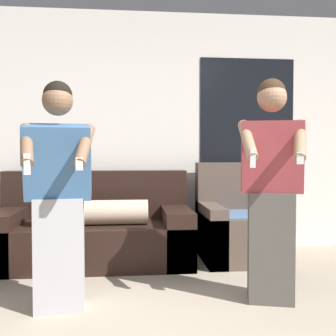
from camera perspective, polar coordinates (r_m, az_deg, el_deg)
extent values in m
cube|color=silver|center=(4.50, -2.53, 5.26)|extent=(5.97, 0.06, 2.70)
cube|color=black|center=(4.68, 11.41, 7.55)|extent=(1.10, 0.01, 1.30)
cube|color=black|center=(4.07, -10.70, -10.65)|extent=(1.95, 0.90, 0.41)
cube|color=black|center=(4.34, -10.34, -3.74)|extent=(1.95, 0.22, 0.51)
cube|color=black|center=(4.22, -22.21, -9.36)|extent=(0.28, 0.90, 0.55)
cube|color=black|center=(4.07, 1.21, -9.62)|extent=(0.28, 0.90, 0.55)
cylinder|color=#CCB299|center=(3.90, -10.88, -6.37)|extent=(1.07, 0.24, 0.24)
cube|color=brown|center=(4.21, 10.41, -9.74)|extent=(0.81, 0.85, 0.48)
cube|color=brown|center=(4.45, 9.31, -2.59)|extent=(0.81, 0.20, 0.52)
cube|color=brown|center=(4.13, 6.18, -9.25)|extent=(0.18, 0.85, 0.58)
cube|color=brown|center=(4.30, 14.49, -8.86)|extent=(0.18, 0.85, 0.58)
cube|color=slate|center=(4.13, 10.60, -6.52)|extent=(0.69, 0.68, 0.01)
cube|color=#B2B2B7|center=(2.93, -15.44, -11.87)|extent=(0.35, 0.27, 0.79)
cube|color=#3D6693|center=(2.82, -15.62, 0.88)|extent=(0.47, 0.35, 0.54)
sphere|color=brown|center=(2.82, -15.73, 9.41)|extent=(0.21, 0.21, 0.21)
sphere|color=black|center=(2.84, -15.70, 10.11)|extent=(0.20, 0.20, 0.20)
cylinder|color=brown|center=(2.69, -19.84, 3.17)|extent=(0.17, 0.36, 0.30)
cube|color=white|center=(2.54, -19.76, 0.54)|extent=(0.04, 0.04, 0.13)
cylinder|color=brown|center=(2.66, -12.02, 3.27)|extent=(0.12, 0.36, 0.30)
cube|color=white|center=(2.51, -12.75, 0.59)|extent=(0.05, 0.04, 0.08)
cube|color=#56514C|center=(3.08, 14.64, -10.95)|extent=(0.37, 0.31, 0.82)
cube|color=#99383D|center=(2.99, 14.77, 1.61)|extent=(0.48, 0.34, 0.53)
sphere|color=#A37A5B|center=(3.02, 14.85, 9.86)|extent=(0.22, 0.22, 0.22)
sphere|color=#3D2819|center=(3.03, 14.79, 10.54)|extent=(0.20, 0.20, 0.20)
cylinder|color=#A37A5B|center=(2.83, 11.50, 3.97)|extent=(0.11, 0.36, 0.31)
cube|color=white|center=(2.68, 12.20, 1.42)|extent=(0.04, 0.04, 0.13)
cylinder|color=#A37A5B|center=(2.87, 18.65, 3.88)|extent=(0.22, 0.36, 0.31)
cube|color=white|center=(2.72, 18.60, 1.37)|extent=(0.05, 0.05, 0.08)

